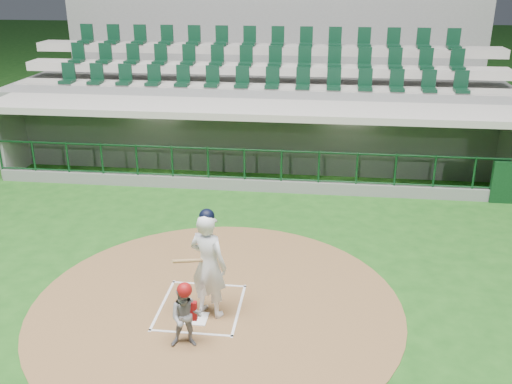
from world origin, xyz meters
TOP-DOWN VIEW (x-y plane):
  - ground at (0.00, 0.00)m, footprint 120.00×120.00m
  - dirt_circle at (0.30, -0.20)m, footprint 7.20×7.20m
  - home_plate at (0.00, -0.70)m, footprint 0.43×0.43m
  - batter_box_chalk at (0.00, -0.30)m, footprint 1.55×1.80m
  - dugout_structure at (0.10, 7.82)m, footprint 16.40×3.70m
  - seating_deck at (0.00, 10.91)m, footprint 17.00×6.72m
  - batter at (0.22, -0.47)m, footprint 0.98×1.02m
  - catcher at (0.02, -1.49)m, footprint 0.62×0.52m

SIDE VIEW (x-z plane):
  - ground at x=0.00m, z-range 0.00..0.00m
  - dirt_circle at x=0.30m, z-range 0.00..0.01m
  - batter_box_chalk at x=0.00m, z-range 0.01..0.02m
  - home_plate at x=0.00m, z-range 0.01..0.03m
  - catcher at x=0.02m, z-range 0.00..1.24m
  - dugout_structure at x=0.10m, z-range -0.54..2.46m
  - batter at x=0.22m, z-range 0.00..2.15m
  - seating_deck at x=0.00m, z-range -1.15..4.00m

